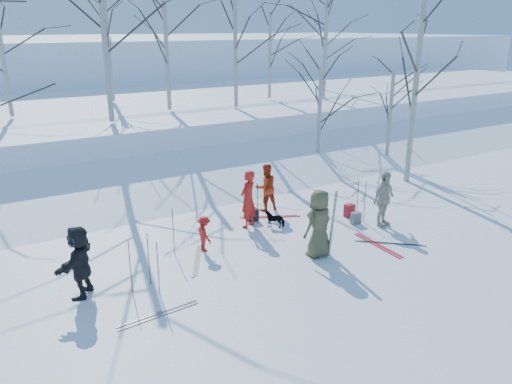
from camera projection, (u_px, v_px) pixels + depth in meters
ground at (284, 251)px, 13.94m from camera, size 120.00×120.00×0.00m
snow_ramp at (183, 182)px, 19.57m from camera, size 70.00×9.49×4.12m
snow_plateau at (110, 121)px, 27.40m from camera, size 70.00×18.00×2.20m
far_hill at (42, 73)px, 44.10m from camera, size 90.00×30.00×6.00m
skier_olive_center at (319, 223)px, 13.35m from camera, size 1.01×0.76×1.88m
skier_red_north at (248, 199)px, 15.32m from camera, size 0.79×0.70×1.82m
skier_redor_behind at (266, 187)px, 16.76m from camera, size 0.85×0.70×1.62m
skier_red_seated at (204, 234)px, 13.79m from camera, size 0.39×0.66×1.02m
skier_cream_east at (384, 199)px, 15.41m from camera, size 1.11×0.67×1.77m
skier_grey_west at (80, 261)px, 11.39m from camera, size 1.35×1.59×1.72m
dog at (275, 219)px, 15.50m from camera, size 0.67×0.63×0.53m
upright_ski_left at (333, 225)px, 13.25m from camera, size 0.10×0.17×1.90m
upright_ski_right at (332, 224)px, 13.31m from camera, size 0.09×0.23×1.89m
ski_pair_a at (158, 314)px, 10.83m from camera, size 0.50×1.93×0.02m
ski_pair_b at (390, 243)px, 14.38m from camera, size 2.08×2.10×0.02m
ski_pair_c at (197, 260)px, 13.38m from camera, size 1.81×2.07×0.02m
ski_pair_d at (270, 217)px, 16.37m from camera, size 1.66×2.05×0.02m
ski_pair_e at (378, 245)px, 14.25m from camera, size 0.39×1.92×0.02m
ski_pole_a at (365, 202)px, 15.79m from camera, size 0.02×0.02×1.34m
ski_pole_b at (258, 204)px, 15.65m from camera, size 0.02×0.02×1.34m
ski_pole_c at (158, 269)px, 11.46m from camera, size 0.02×0.02×1.34m
ski_pole_d at (173, 231)px, 13.54m from camera, size 0.02×0.02×1.34m
ski_pole_e at (358, 199)px, 16.04m from camera, size 0.02×0.02×1.34m
ski_pole_f at (149, 259)px, 11.92m from camera, size 0.02×0.02×1.34m
ski_pole_g at (130, 267)px, 11.54m from camera, size 0.02×0.02×1.34m
backpack_red at (349, 210)px, 16.37m from camera, size 0.32×0.22×0.42m
backpack_grey at (356, 218)px, 15.77m from camera, size 0.30×0.20×0.38m
backpack_dark at (253, 215)px, 16.02m from camera, size 0.34×0.24×0.40m
birch_plateau_a at (235, 45)px, 23.61m from camera, size 4.64×4.64×5.78m
birch_plateau_b at (326, 46)px, 30.79m from camera, size 4.21×4.21×5.16m
birch_plateau_c at (166, 44)px, 22.73m from camera, size 4.76×4.76×5.94m
birch_plateau_d at (103, 23)px, 19.51m from camera, size 6.01×6.01×7.73m
birch_plateau_g at (326, 37)px, 26.65m from camera, size 5.10×5.10×6.43m
birch_plateau_h at (3, 55)px, 21.05m from camera, size 4.25×4.25×5.22m
birch_plateau_i at (108, 43)px, 25.50m from camera, size 4.72×4.72×5.88m
birch_plateau_j at (270, 56)px, 26.80m from camera, size 3.73×3.73×4.47m
birch_edge_b at (415, 90)px, 19.06m from camera, size 5.68×5.68×7.26m
birch_edge_c at (390, 118)px, 22.21m from camera, size 3.52×3.52×4.18m
birch_edge_e at (319, 118)px, 21.51m from camera, size 3.65×3.65×4.36m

